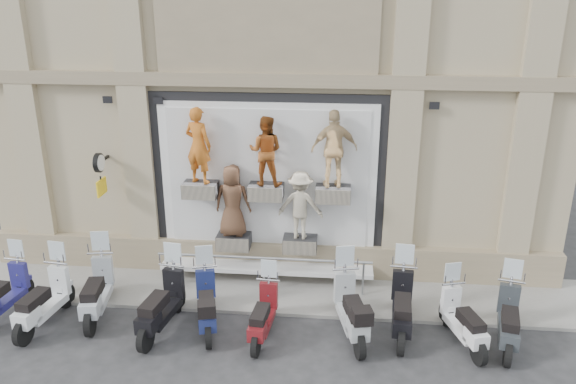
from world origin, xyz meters
name	(u,v)px	position (x,y,z in m)	size (l,w,h in m)	color
ground	(251,342)	(0.00, 0.00, 0.00)	(90.00, 90.00, 0.00)	#2B2B2D
sidewalk	(265,289)	(0.00, 2.10, 0.04)	(16.00, 2.20, 0.08)	gray
building	(285,18)	(0.00, 7.00, 6.00)	(14.00, 8.60, 12.00)	tan
shop_vitrine	(270,186)	(0.07, 2.74, 2.41)	(5.60, 0.83, 4.30)	black
guard_rail	(264,275)	(0.00, 2.00, 0.47)	(5.06, 0.10, 0.93)	#9EA0A5
clock_sign_bracket	(100,169)	(-3.90, 2.47, 2.80)	(0.10, 0.80, 1.02)	black
scooter_a	(2,284)	(-5.47, 0.47, 0.77)	(0.55, 1.90, 1.54)	navy
scooter_b	(42,290)	(-4.42, 0.21, 0.82)	(0.59, 2.02, 1.64)	silver
scooter_c	(96,281)	(-3.46, 0.68, 0.85)	(0.61, 2.09, 1.70)	#A3A9B0
scooter_d	(161,294)	(-1.89, 0.26, 0.85)	(0.61, 2.09, 1.69)	black
scooter_e	(206,294)	(-0.99, 0.44, 0.80)	(0.57, 1.97, 1.60)	navy
scooter_f	(263,306)	(0.23, 0.21, 0.73)	(0.52, 1.80, 1.46)	#611015
scooter_g	(351,299)	(2.01, 0.45, 0.85)	(0.61, 2.10, 1.70)	#A0A3A6
scooter_h	(403,296)	(3.05, 0.66, 0.85)	(0.61, 2.09, 1.70)	black
scooter_i	(464,311)	(4.23, 0.37, 0.75)	(0.54, 1.85, 1.50)	white
scooter_j	(510,310)	(5.12, 0.43, 0.80)	(0.57, 1.96, 1.60)	#2A2F34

